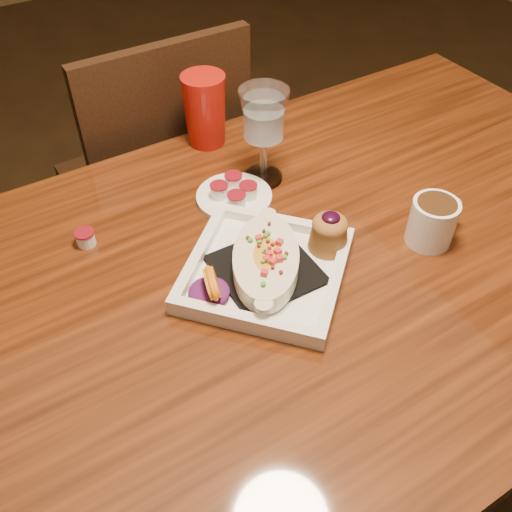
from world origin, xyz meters
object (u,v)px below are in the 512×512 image
chair_far (161,182)px  saucer (234,195)px  coffee_mug (434,220)px  plate (273,262)px  goblet (264,120)px  red_tumbler (205,110)px  table (299,298)px

chair_far → saucer: (-0.02, -0.43, 0.25)m
coffee_mug → plate: bearing=162.0°
goblet → red_tumbler: goblet is taller
table → goblet: (0.07, 0.23, 0.23)m
table → plate: (-0.06, 0.00, 0.12)m
goblet → red_tumbler: (-0.03, 0.17, -0.06)m
coffee_mug → saucer: size_ratio=0.78×
coffee_mug → table: bearing=158.4°
goblet → coffee_mug: bearing=-63.0°
red_tumbler → goblet: bearing=-79.7°
coffee_mug → red_tumbler: red_tumbler is taller
goblet → red_tumbler: size_ratio=1.27×
plate → goblet: (0.12, 0.23, 0.11)m
goblet → saucer: goblet is taller
plate → saucer: plate is taller
table → plate: plate is taller
chair_far → plate: chair_far is taller
coffee_mug → goblet: size_ratio=0.59×
chair_far → saucer: chair_far is taller
goblet → saucer: 0.15m
table → coffee_mug: size_ratio=13.46×
goblet → red_tumbler: 0.19m
saucer → table: bearing=-85.3°
table → plate: 0.14m
chair_far → coffee_mug: (0.22, -0.70, 0.29)m
chair_far → goblet: size_ratio=4.90×
chair_far → red_tumbler: 0.39m
plate → coffee_mug: same height
coffee_mug → goblet: goblet is taller
coffee_mug → saucer: 0.36m
table → saucer: 0.23m
plate → red_tumbler: red_tumbler is taller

